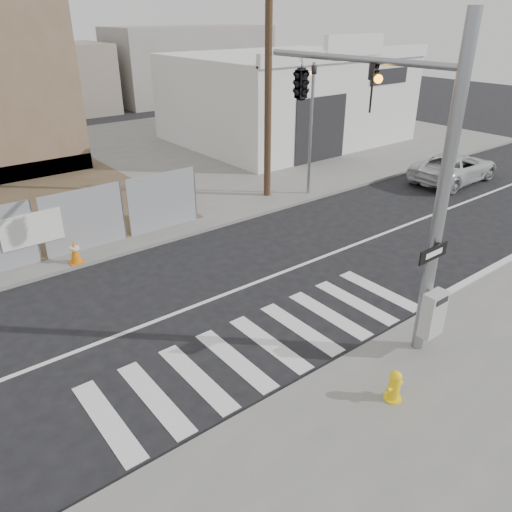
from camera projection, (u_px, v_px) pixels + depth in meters
ground at (210, 300)px, 13.49m from camera, size 100.00×100.00×0.00m
sidewalk_far at (45, 177)px, 23.35m from camera, size 50.00×20.00×0.12m
signal_pole at (343, 121)px, 11.34m from camera, size 0.96×5.87×7.00m
far_signal_pole at (312, 112)px, 19.66m from camera, size 0.16×0.20×5.60m
concrete_wall_right at (18, 105)px, 21.67m from camera, size 5.50×1.30×8.00m
auto_shop at (285, 97)px, 29.31m from camera, size 12.00×10.20×5.95m
utility_pole_right at (268, 66)px, 18.70m from camera, size 1.60×0.28×10.00m
fire_hydrant at (394, 385)px, 9.73m from camera, size 0.42×0.39×0.67m
suv at (454, 167)px, 22.71m from camera, size 4.84×2.35×1.33m
traffic_cone_d at (75, 252)px, 15.09m from camera, size 0.42×0.42×0.76m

